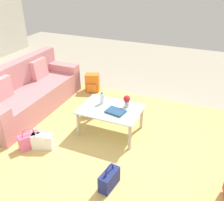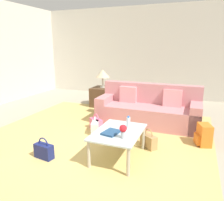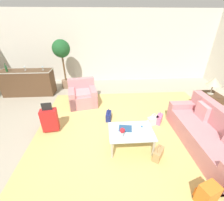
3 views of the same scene
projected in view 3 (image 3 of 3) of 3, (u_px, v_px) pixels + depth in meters
name	position (u px, v px, depth m)	size (l,w,h in m)	color
ground_plane	(112.00, 133.00, 3.95)	(12.00, 12.00, 0.00)	#A89E89
wall_back	(106.00, 47.00, 6.80)	(10.24, 0.12, 3.10)	beige
area_rug	(133.00, 127.00, 4.16)	(5.20, 4.40, 0.01)	tan
couch	(209.00, 135.00, 3.40)	(0.85, 2.30, 0.91)	#C67F84
armchair	(83.00, 96.00, 5.23)	(1.05, 1.00, 0.86)	#C67F84
coffee_table	(131.00, 133.00, 3.35)	(0.99, 0.71, 0.46)	silver
water_bottle	(141.00, 130.00, 3.20)	(0.06, 0.06, 0.20)	silver
coffee_table_book	(125.00, 128.00, 3.38)	(0.29, 0.21, 0.03)	navy
flower_vase	(122.00, 131.00, 3.12)	(0.11, 0.11, 0.21)	#B2B7BC
side_table	(207.00, 102.00, 4.88)	(0.62, 0.62, 0.57)	#513823
table_lamp	(214.00, 82.00, 4.56)	(0.42, 0.42, 0.54)	#ADA899
bar_console	(28.00, 82.00, 5.83)	(1.93, 0.64, 0.98)	#513823
wine_glass_leftmost	(6.00, 68.00, 5.56)	(0.08, 0.08, 0.15)	silver
wine_glass_left_of_centre	(25.00, 67.00, 5.59)	(0.08, 0.08, 0.15)	silver
wine_glass_right_of_centre	(43.00, 67.00, 5.61)	(0.08, 0.08, 0.15)	silver
wine_bottle_green	(6.00, 69.00, 5.41)	(0.07, 0.07, 0.30)	#194C23
suitcase_red	(50.00, 120.00, 3.87)	(0.43, 0.27, 0.85)	red
handbag_white	(153.00, 120.00, 4.23)	(0.35, 0.24, 0.36)	white
handbag_tan	(158.00, 154.00, 3.17)	(0.31, 0.34, 0.36)	tan
handbag_pink	(159.00, 119.00, 4.30)	(0.29, 0.35, 0.36)	pink
handbag_navy	(109.00, 116.00, 4.43)	(0.18, 0.34, 0.36)	navy
backpack_orange	(207.00, 194.00, 2.37)	(0.35, 0.32, 0.40)	orange
potted_ficus	(62.00, 54.00, 5.98)	(0.69, 0.69, 2.00)	#84664C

